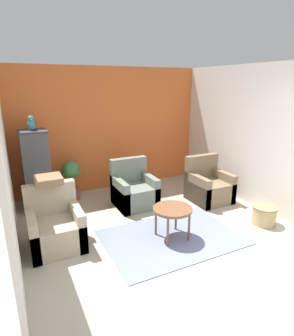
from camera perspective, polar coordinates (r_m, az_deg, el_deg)
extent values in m
plane|color=#B2A893|center=(3.76, 12.91, -20.79)|extent=(20.00, 20.00, 0.00)
cube|color=orange|center=(6.23, -7.44, 7.78)|extent=(4.25, 0.06, 2.62)
cube|color=silver|center=(4.13, -27.03, 1.48)|extent=(0.06, 3.54, 2.62)
cube|color=silver|center=(5.81, 18.98, 6.37)|extent=(0.06, 3.54, 2.62)
cube|color=slate|center=(4.45, 5.05, -13.85)|extent=(2.02, 1.42, 0.01)
cylinder|color=brown|center=(4.23, 5.22, -8.31)|extent=(0.59, 0.59, 0.04)
cylinder|color=brown|center=(4.12, 4.26, -12.92)|extent=(0.04, 0.04, 0.46)
cylinder|color=brown|center=(4.30, 8.54, -11.74)|extent=(0.04, 0.04, 0.46)
cylinder|color=brown|center=(4.40, 1.81, -10.83)|extent=(0.04, 0.04, 0.46)
cylinder|color=brown|center=(4.57, 5.91, -9.84)|extent=(0.04, 0.04, 0.46)
cube|color=tan|center=(4.32, -17.95, -12.66)|extent=(0.73, 0.74, 0.41)
cube|color=tan|center=(4.40, -19.09, -5.80)|extent=(0.73, 0.14, 0.47)
cube|color=tan|center=(4.26, -22.18, -12.29)|extent=(0.12, 0.74, 0.58)
cube|color=tan|center=(4.32, -13.99, -11.05)|extent=(0.12, 0.74, 0.58)
cube|color=#7A664C|center=(5.76, 12.55, -4.61)|extent=(0.73, 0.74, 0.41)
cube|color=#7A664C|center=(5.84, 10.99, 0.38)|extent=(0.73, 0.14, 0.47)
cube|color=#7A664C|center=(5.55, 10.13, -4.37)|extent=(0.12, 0.74, 0.58)
cube|color=#7A664C|center=(5.92, 14.91, -3.34)|extent=(0.12, 0.74, 0.58)
cube|color=slate|center=(5.41, -2.48, -5.64)|extent=(0.73, 0.74, 0.41)
cube|color=slate|center=(5.52, -3.81, -0.31)|extent=(0.73, 0.14, 0.47)
cube|color=slate|center=(5.27, -5.54, -5.35)|extent=(0.12, 0.74, 0.58)
cube|color=slate|center=(5.50, 0.42, -4.31)|extent=(0.12, 0.74, 0.58)
cube|color=#353539|center=(5.75, -20.73, -7.05)|extent=(0.55, 0.55, 0.10)
cube|color=#4C4C51|center=(5.51, -21.50, -0.12)|extent=(0.46, 0.46, 1.35)
cube|color=#353539|center=(5.37, -22.29, 6.94)|extent=(0.48, 0.48, 0.03)
ellipsoid|color=teal|center=(5.35, -22.42, 8.12)|extent=(0.12, 0.15, 0.20)
sphere|color=teal|center=(5.32, -22.54, 9.26)|extent=(0.10, 0.10, 0.10)
cone|color=gold|center=(5.28, -22.48, 9.12)|extent=(0.05, 0.05, 0.05)
cone|color=teal|center=(5.42, -22.46, 8.01)|extent=(0.06, 0.13, 0.17)
cylinder|color=brown|center=(5.96, -14.79, -4.99)|extent=(0.28, 0.28, 0.23)
cylinder|color=brown|center=(5.87, -14.97, -2.69)|extent=(0.03, 0.03, 0.28)
sphere|color=#427F42|center=(5.79, -15.16, -0.27)|extent=(0.35, 0.35, 0.35)
sphere|color=#427F42|center=(5.83, -16.10, -0.87)|extent=(0.21, 0.21, 0.21)
sphere|color=#427F42|center=(5.79, -14.25, -0.63)|extent=(0.19, 0.19, 0.19)
cylinder|color=tan|center=(5.15, 22.68, -8.81)|extent=(0.38, 0.38, 0.31)
cylinder|color=#957E57|center=(5.09, 22.86, -7.33)|extent=(0.40, 0.40, 0.02)
cube|color=#846647|center=(4.30, -19.45, -2.27)|extent=(0.38, 0.38, 0.10)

